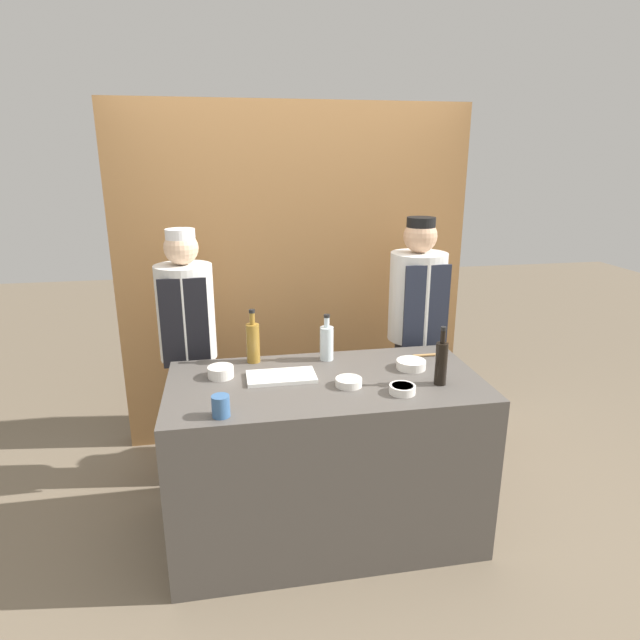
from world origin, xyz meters
name	(u,v)px	position (x,y,z in m)	size (l,w,h in m)	color
ground_plane	(325,528)	(0.00, 0.00, 0.00)	(14.00, 14.00, 0.00)	#756651
cabinet_wall	(294,278)	(0.00, 1.23, 1.20)	(2.46, 0.18, 2.40)	olive
counter	(325,457)	(0.00, 0.00, 0.46)	(1.65, 0.82, 0.92)	#514C47
sauce_bowl_orange	(221,371)	(-0.54, 0.14, 0.95)	(0.14, 0.14, 0.06)	white
sauce_bowl_brown	(411,364)	(0.50, 0.07, 0.95)	(0.16, 0.16, 0.05)	white
sauce_bowl_red	(349,382)	(0.10, -0.09, 0.94)	(0.14, 0.14, 0.04)	white
sauce_bowl_purple	(402,389)	(0.34, -0.23, 0.94)	(0.13, 0.13, 0.04)	white
cutting_board	(281,377)	(-0.23, 0.06, 0.93)	(0.36, 0.20, 0.02)	white
bottle_clear	(327,342)	(0.06, 0.29, 1.03)	(0.08, 0.08, 0.27)	silver
bottle_soy	(441,362)	(0.57, -0.15, 1.04)	(0.06, 0.06, 0.31)	black
bottle_vinegar	(253,342)	(-0.36, 0.33, 1.04)	(0.08, 0.08, 0.31)	olive
cup_blue	(221,406)	(-0.54, -0.32, 0.97)	(0.08, 0.08, 0.10)	#386093
wooden_spoon	(434,354)	(0.69, 0.24, 0.93)	(0.21, 0.04, 0.02)	#B2844C
chef_left	(189,350)	(-0.74, 0.68, 0.89)	(0.34, 0.34, 1.64)	#28282D
chef_right	(415,334)	(0.74, 0.68, 0.91)	(0.37, 0.37, 1.68)	#28282D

